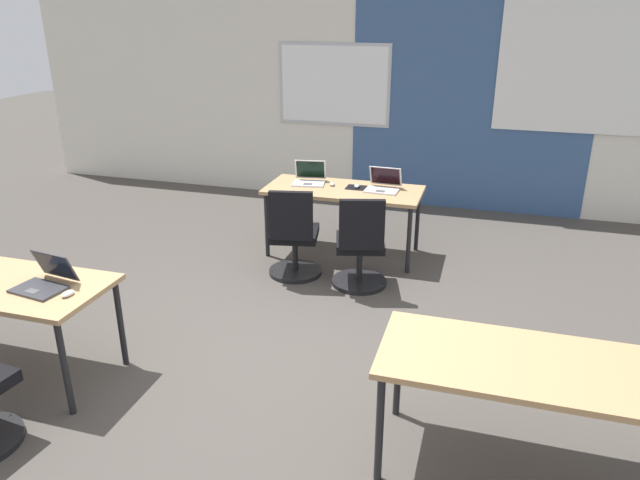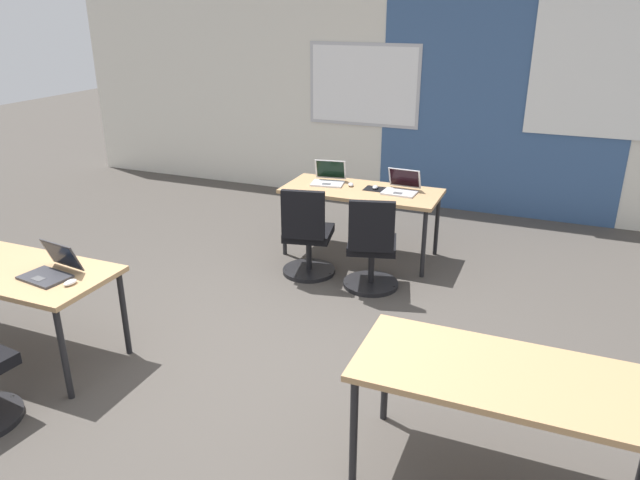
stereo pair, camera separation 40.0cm
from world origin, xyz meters
The scene contains 13 objects.
ground_plane centered at (0.00, 0.00, 0.00)m, with size 24.00×24.00×0.00m.
back_wall_assembly centered at (0.05, 4.20, 1.41)m, with size 10.00×0.27×2.80m.
desk_near_right centered at (1.75, -0.60, 0.66)m, with size 1.60×0.70×0.72m.
desk_far_center centered at (0.00, 2.20, 0.66)m, with size 1.60×0.70×0.72m.
laptop_far_right centered at (0.40, 2.26, 0.77)m, with size 0.34×0.33×0.22m.
mousepad_far_right centered at (0.13, 2.26, 0.72)m, with size 0.22×0.19×0.00m.
mouse_far_right centered at (0.13, 2.26, 0.74)m, with size 0.07×0.11×0.03m.
chair_far_right centered at (0.36, 1.45, 0.38)m, with size 0.54×0.59×0.92m.
laptop_near_left_inner centered at (-1.34, -0.59, 0.77)m, with size 0.37×0.36×0.22m.
mouse_near_left_inner centered at (-1.11, -0.65, 0.74)m, with size 0.07×0.11×0.03m.
laptop_far_left centered at (-0.40, 2.29, 0.77)m, with size 0.37×0.35×0.23m.
mouse_far_left centered at (-0.14, 2.27, 0.74)m, with size 0.09×0.11×0.03m.
chair_far_left centered at (-0.30, 1.50, 0.38)m, with size 0.52×0.57×0.92m.
Camera 1 is at (1.45, -3.49, 2.49)m, focal length 33.38 mm.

